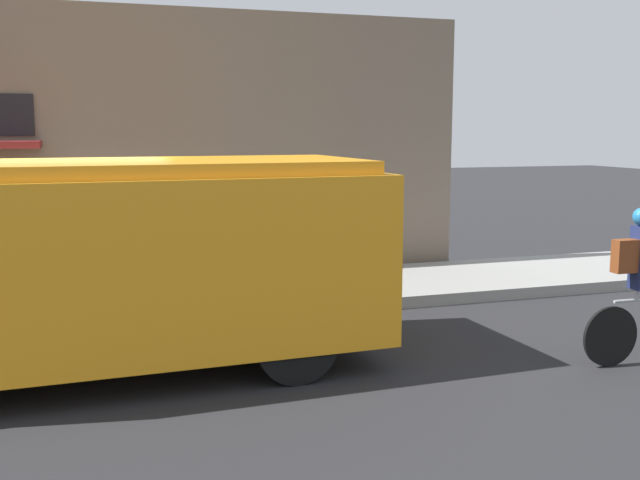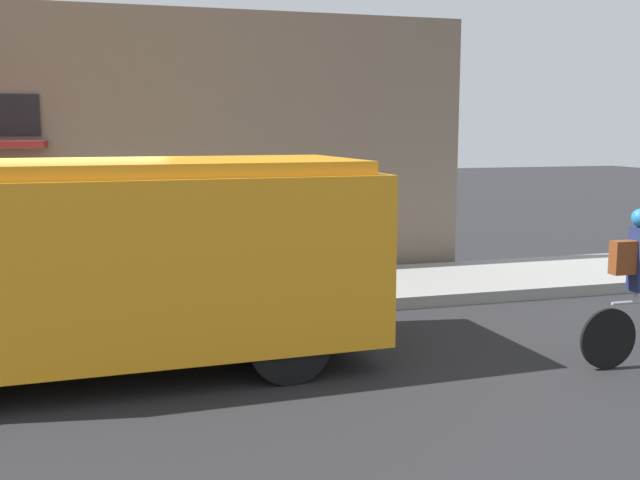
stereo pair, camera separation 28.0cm
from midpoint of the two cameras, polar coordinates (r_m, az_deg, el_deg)
name	(u,v)px [view 1 (the left image)]	position (r m, az deg, el deg)	size (l,w,h in m)	color
ground_plane	(67,336)	(10.00, -19.47, -6.95)	(70.00, 70.00, 0.00)	#232326
sidewalk	(68,307)	(11.17, -19.36, -4.87)	(28.00, 2.46, 0.18)	gray
storefront	(55,150)	(12.40, -20.15, 6.48)	(13.43, 1.11, 4.49)	#756656
school_bus	(129,263)	(8.17, -15.27, -1.68)	(5.98, 2.76, 2.25)	orange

